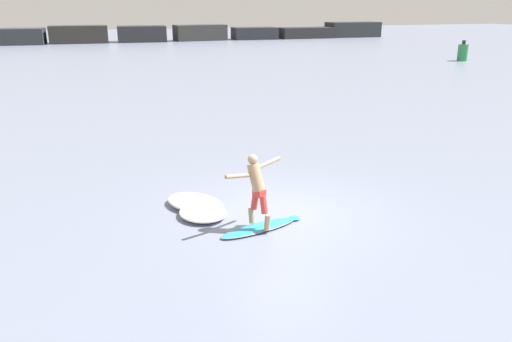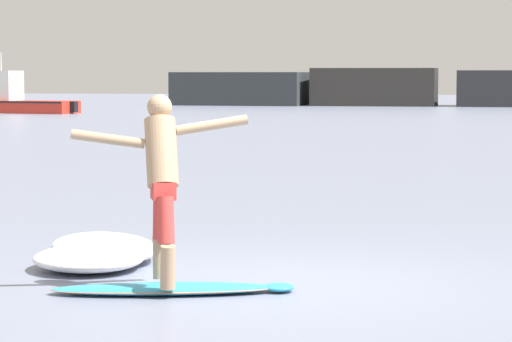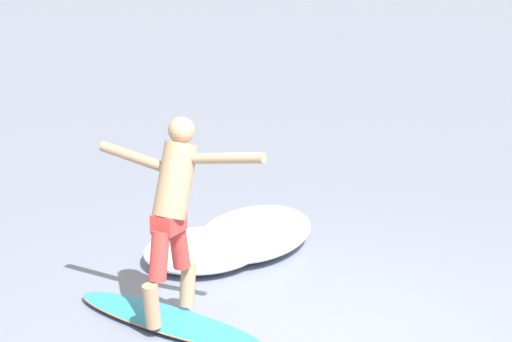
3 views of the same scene
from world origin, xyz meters
TOP-DOWN VIEW (x-y plane):
  - ground_plane at (0.00, 0.00)m, footprint 200.00×200.00m
  - surfboard at (-0.93, -0.73)m, footprint 2.21×0.99m
  - surfer at (-1.00, -0.66)m, footprint 1.51×0.88m
  - wave_foam_at_tail at (-2.04, 0.38)m, footprint 1.51×1.59m
  - wave_foam_at_nose at (-2.09, 1.05)m, footprint 1.81×2.00m

SIDE VIEW (x-z plane):
  - ground_plane at x=0.00m, z-range 0.00..0.00m
  - surfboard at x=-0.93m, z-range -0.07..0.15m
  - wave_foam_at_tail at x=-2.04m, z-range 0.00..0.23m
  - wave_foam_at_nose at x=-2.09m, z-range 0.00..0.25m
  - surfer at x=-1.00m, z-range 0.23..1.91m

